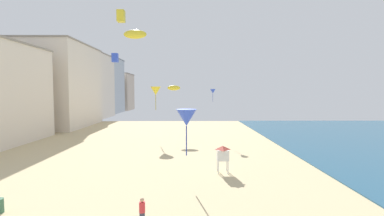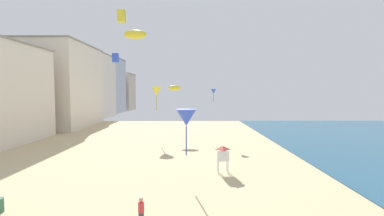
% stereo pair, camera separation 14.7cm
% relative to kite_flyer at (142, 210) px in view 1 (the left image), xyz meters
% --- Properties ---
extents(boardwalk_hotel_mid, '(17.89, 18.35, 18.14)m').
position_rel_kite_flyer_xyz_m(boardwalk_hotel_mid, '(-28.83, 43.36, 8.16)').
color(boardwalk_hotel_mid, silver).
rests_on(boardwalk_hotel_mid, ground).
extents(boardwalk_hotel_far, '(14.30, 14.58, 18.75)m').
position_rel_kite_flyer_xyz_m(boardwalk_hotel_far, '(-28.83, 62.74, 8.46)').
color(boardwalk_hotel_far, silver).
rests_on(boardwalk_hotel_far, ground).
extents(boardwalk_hotel_distant, '(11.66, 14.91, 19.90)m').
position_rel_kite_flyer_xyz_m(boardwalk_hotel_distant, '(-28.83, 80.46, 9.04)').
color(boardwalk_hotel_distant, '#ADB7C1').
rests_on(boardwalk_hotel_distant, ground).
extents(boardwalk_hotel_furthest, '(12.91, 13.12, 15.41)m').
position_rel_kite_flyer_xyz_m(boardwalk_hotel_furthest, '(-28.83, 96.02, 6.79)').
color(boardwalk_hotel_furthest, '#C6B29E').
rests_on(boardwalk_hotel_furthest, ground).
extents(kite_flyer, '(0.34, 0.34, 1.64)m').
position_rel_kite_flyer_xyz_m(kite_flyer, '(0.00, 0.00, 0.00)').
color(kite_flyer, '#383D4C').
rests_on(kite_flyer, ground).
extents(lifeguard_stand, '(1.10, 1.10, 2.55)m').
position_rel_kite_flyer_xyz_m(lifeguard_stand, '(5.80, 9.83, 0.92)').
color(lifeguard_stand, white).
rests_on(lifeguard_stand, ground).
extents(kite_blue_delta, '(1.74, 1.74, 3.96)m').
position_rel_kite_flyer_xyz_m(kite_blue_delta, '(2.41, 7.51, 4.53)').
color(kite_blue_delta, blue).
extents(kite_yellow_delta, '(1.71, 1.71, 3.88)m').
position_rel_kite_flyer_xyz_m(kite_yellow_delta, '(-2.97, 28.29, 6.90)').
color(kite_yellow_delta, yellow).
extents(kite_yellow_parafoil, '(2.06, 0.57, 0.80)m').
position_rel_kite_flyer_xyz_m(kite_yellow_parafoil, '(-2.23, 9.34, 11.90)').
color(kite_yellow_parafoil, yellow).
extents(kite_blue_box, '(0.68, 0.68, 1.07)m').
position_rel_kite_flyer_xyz_m(kite_blue_box, '(-6.48, 17.70, 10.91)').
color(kite_blue_box, blue).
extents(kite_yellow_parafoil_2, '(2.26, 0.63, 0.88)m').
position_rel_kite_flyer_xyz_m(kite_yellow_parafoil_2, '(-0.20, 31.76, 7.45)').
color(kite_yellow_parafoil_2, yellow).
extents(kite_yellow_box, '(0.94, 0.94, 1.47)m').
position_rel_kite_flyer_xyz_m(kite_yellow_box, '(-6.21, 19.73, 16.49)').
color(kite_yellow_box, yellow).
extents(kite_blue_delta_3, '(0.90, 0.90, 2.04)m').
position_rel_kite_flyer_xyz_m(kite_blue_delta_3, '(6.40, 27.98, 6.84)').
color(kite_blue_delta_3, blue).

